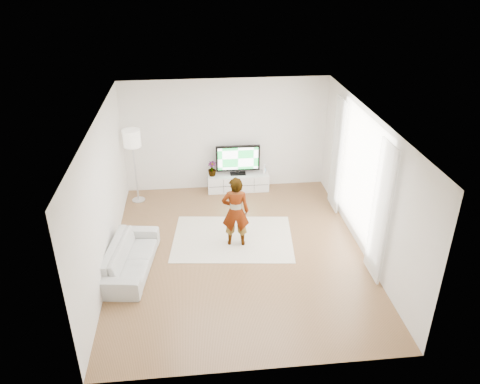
{
  "coord_description": "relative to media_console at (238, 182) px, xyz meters",
  "views": [
    {
      "loc": [
        -0.78,
        -7.8,
        5.43
      ],
      "look_at": [
        0.08,
        0.4,
        1.16
      ],
      "focal_mm": 35.0,
      "sensor_mm": 36.0,
      "label": 1
    }
  ],
  "objects": [
    {
      "name": "wall_back",
      "position": [
        -0.28,
        0.24,
        1.18
      ],
      "size": [
        5.0,
        0.02,
        2.8
      ],
      "primitive_type": "cube",
      "color": "silver",
      "rests_on": "floor"
    },
    {
      "name": "player",
      "position": [
        -0.3,
        -2.46,
        0.56
      ],
      "size": [
        0.58,
        0.41,
        1.52
      ],
      "primitive_type": "imported",
      "rotation": [
        0.0,
        0.0,
        3.05
      ],
      "color": "#334772",
      "rests_on": "rug"
    },
    {
      "name": "ceiling",
      "position": [
        -0.28,
        -2.76,
        2.58
      ],
      "size": [
        6.0,
        6.0,
        0.0
      ],
      "primitive_type": "plane",
      "color": "white",
      "rests_on": "wall_back"
    },
    {
      "name": "wall_left",
      "position": [
        -2.78,
        -2.76,
        1.18
      ],
      "size": [
        0.02,
        6.0,
        2.8
      ],
      "primitive_type": "cube",
      "color": "silver",
      "rests_on": "floor"
    },
    {
      "name": "floor_lamp",
      "position": [
        -2.48,
        -0.31,
        1.32
      ],
      "size": [
        0.4,
        0.4,
        1.81
      ],
      "color": "silver",
      "rests_on": "floor"
    },
    {
      "name": "television",
      "position": [
        -0.0,
        0.03,
        0.63
      ],
      "size": [
        1.09,
        0.21,
        0.76
      ],
      "color": "black",
      "rests_on": "media_console"
    },
    {
      "name": "media_console",
      "position": [
        0.0,
        0.0,
        0.0
      ],
      "size": [
        1.53,
        0.44,
        0.43
      ],
      "color": "silver",
      "rests_on": "floor"
    },
    {
      "name": "game_console",
      "position": [
        0.67,
        -0.0,
        0.32
      ],
      "size": [
        0.08,
        0.16,
        0.21
      ],
      "rotation": [
        0.0,
        0.0,
        -0.25
      ],
      "color": "white",
      "rests_on": "media_console"
    },
    {
      "name": "curtain_near",
      "position": [
        2.12,
        -3.76,
        1.13
      ],
      "size": [
        0.04,
        0.7,
        2.6
      ],
      "primitive_type": "cube",
      "color": "white",
      "rests_on": "floor"
    },
    {
      "name": "window",
      "position": [
        2.2,
        -2.46,
        1.23
      ],
      "size": [
        0.01,
        2.6,
        2.5
      ],
      "primitive_type": "cube",
      "color": "white",
      "rests_on": "wall_right"
    },
    {
      "name": "rug",
      "position": [
        -0.34,
        -2.25,
        -0.21
      ],
      "size": [
        2.67,
        2.06,
        0.01
      ],
      "primitive_type": "cube",
      "rotation": [
        0.0,
        0.0,
        -0.11
      ],
      "color": "beige",
      "rests_on": "floor"
    },
    {
      "name": "floor",
      "position": [
        -0.28,
        -2.76,
        -0.22
      ],
      "size": [
        6.0,
        6.0,
        0.0
      ],
      "primitive_type": "plane",
      "color": "#8B603E",
      "rests_on": "ground"
    },
    {
      "name": "curtain_far",
      "position": [
        2.12,
        -1.16,
        1.13
      ],
      "size": [
        0.04,
        0.7,
        2.6
      ],
      "primitive_type": "cube",
      "color": "white",
      "rests_on": "floor"
    },
    {
      "name": "sofa",
      "position": [
        -2.36,
        -3.12,
        0.06
      ],
      "size": [
        1.0,
        2.0,
        0.56
      ],
      "primitive_type": "imported",
      "rotation": [
        0.0,
        0.0,
        1.43
      ],
      "color": "#B6B6B1",
      "rests_on": "floor"
    },
    {
      "name": "potted_plant",
      "position": [
        -0.65,
        0.0,
        0.4
      ],
      "size": [
        0.24,
        0.24,
        0.37
      ],
      "primitive_type": "imported",
      "rotation": [
        0.0,
        0.0,
        -0.16
      ],
      "color": "#3F7238",
      "rests_on": "media_console"
    },
    {
      "name": "wall_right",
      "position": [
        2.22,
        -2.76,
        1.18
      ],
      "size": [
        0.02,
        6.0,
        2.8
      ],
      "primitive_type": "cube",
      "color": "silver",
      "rests_on": "floor"
    },
    {
      "name": "wall_front",
      "position": [
        -0.28,
        -5.76,
        1.18
      ],
      "size": [
        5.0,
        0.02,
        2.8
      ],
      "primitive_type": "cube",
      "color": "silver",
      "rests_on": "floor"
    }
  ]
}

